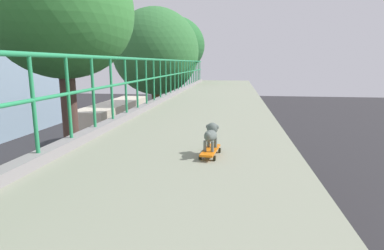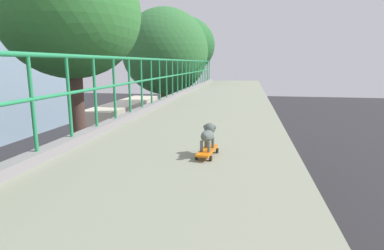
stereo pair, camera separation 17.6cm
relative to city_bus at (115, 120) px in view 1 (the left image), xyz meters
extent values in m
cube|color=gray|center=(8.96, -21.37, 3.22)|extent=(3.00, 35.07, 0.44)
cube|color=gray|center=(7.51, -21.37, 3.50)|extent=(0.20, 33.32, 0.12)
cylinder|color=#279258|center=(7.51, -21.37, 4.62)|extent=(0.06, 33.32, 0.06)
cylinder|color=#279258|center=(7.51, -21.37, 4.14)|extent=(0.04, 33.32, 0.04)
cylinder|color=#279258|center=(7.51, -21.01, 4.09)|extent=(0.04, 0.04, 1.06)
cylinder|color=#279258|center=(7.51, -20.29, 4.09)|extent=(0.04, 0.04, 1.06)
cylinder|color=#279258|center=(7.51, -19.57, 4.09)|extent=(0.04, 0.04, 1.06)
cylinder|color=#279258|center=(7.51, -18.85, 4.09)|extent=(0.04, 0.04, 1.06)
cylinder|color=#279258|center=(7.51, -18.13, 4.09)|extent=(0.04, 0.04, 1.06)
cylinder|color=#279258|center=(7.51, -17.41, 4.09)|extent=(0.04, 0.04, 1.06)
cylinder|color=#279258|center=(7.51, -16.69, 4.09)|extent=(0.04, 0.04, 1.06)
cylinder|color=#279258|center=(7.51, -15.97, 4.09)|extent=(0.04, 0.04, 1.06)
cylinder|color=#279258|center=(7.51, -15.25, 4.09)|extent=(0.04, 0.04, 1.06)
cylinder|color=#279258|center=(7.51, -14.53, 4.09)|extent=(0.04, 0.04, 1.06)
cylinder|color=#279258|center=(7.51, -13.81, 4.09)|extent=(0.04, 0.04, 1.06)
cylinder|color=#279258|center=(7.51, -13.08, 4.09)|extent=(0.04, 0.04, 1.06)
cylinder|color=#279258|center=(7.51, -12.36, 4.09)|extent=(0.04, 0.04, 1.06)
cylinder|color=#279258|center=(7.51, -11.64, 4.09)|extent=(0.04, 0.04, 1.06)
cylinder|color=#279258|center=(7.51, -10.92, 4.09)|extent=(0.04, 0.04, 1.06)
cylinder|color=#279258|center=(7.51, -10.20, 4.09)|extent=(0.04, 0.04, 1.06)
cylinder|color=#279258|center=(7.51, -9.48, 4.09)|extent=(0.04, 0.04, 1.06)
cylinder|color=#279258|center=(7.51, -8.76, 4.09)|extent=(0.04, 0.04, 1.06)
cylinder|color=#279258|center=(7.51, -8.04, 4.09)|extent=(0.04, 0.04, 1.06)
cylinder|color=#279258|center=(7.51, -7.32, 4.09)|extent=(0.04, 0.04, 1.06)
cylinder|color=#279258|center=(7.51, -6.60, 4.09)|extent=(0.04, 0.04, 1.06)
cylinder|color=#279258|center=(7.51, -5.88, 4.09)|extent=(0.04, 0.04, 1.06)
cylinder|color=#279258|center=(7.51, -5.16, 4.09)|extent=(0.04, 0.04, 1.06)
cube|color=beige|center=(0.00, 0.00, -0.08)|extent=(2.38, 10.70, 2.91)
cube|color=black|center=(0.00, 0.00, 0.43)|extent=(2.40, 9.84, 0.70)
cylinder|color=black|center=(1.14, 3.74, -1.33)|extent=(0.28, 0.96, 0.96)
cylinder|color=black|center=(-1.14, 3.74, -1.33)|extent=(0.28, 0.96, 0.96)
cylinder|color=black|center=(1.14, -2.95, -1.33)|extent=(0.28, 0.96, 0.96)
cylinder|color=black|center=(-1.14, -2.95, -1.33)|extent=(0.28, 0.96, 0.96)
cylinder|color=brown|center=(5.10, -16.03, 1.50)|extent=(0.42, 0.42, 6.63)
ellipsoid|color=#39823A|center=(5.10, -16.03, 5.85)|extent=(3.74, 3.74, 3.48)
cylinder|color=brown|center=(5.11, -6.32, 1.00)|extent=(0.58, 0.58, 5.64)
ellipsoid|color=#357539|center=(5.11, -6.32, 5.16)|extent=(4.88, 4.88, 4.85)
cylinder|color=#4C362E|center=(4.75, 0.05, 1.32)|extent=(0.54, 0.54, 6.28)
ellipsoid|color=#2C7035|center=(4.75, 0.05, 5.84)|extent=(5.02, 5.02, 4.41)
cube|color=orange|center=(9.37, -20.47, 3.51)|extent=(0.21, 0.54, 0.02)
cylinder|color=black|center=(9.47, -20.31, 3.47)|extent=(0.03, 0.06, 0.06)
cylinder|color=black|center=(9.30, -20.29, 3.47)|extent=(0.03, 0.06, 0.06)
cylinder|color=black|center=(9.43, -20.65, 3.47)|extent=(0.03, 0.06, 0.06)
cylinder|color=black|center=(9.26, -20.63, 3.47)|extent=(0.03, 0.06, 0.06)
cylinder|color=#59645F|center=(9.42, -20.38, 3.58)|extent=(0.04, 0.04, 0.13)
cylinder|color=#59645F|center=(9.34, -20.37, 3.58)|extent=(0.04, 0.04, 0.13)
cylinder|color=#59645F|center=(9.40, -20.58, 3.58)|extent=(0.04, 0.04, 0.13)
cylinder|color=#59645F|center=(9.31, -20.57, 3.58)|extent=(0.04, 0.04, 0.13)
ellipsoid|color=#59645F|center=(9.37, -20.48, 3.69)|extent=(0.18, 0.29, 0.13)
sphere|color=#59645F|center=(9.38, -20.36, 3.75)|extent=(0.14, 0.14, 0.14)
ellipsoid|color=#5C5D58|center=(9.39, -20.30, 3.74)|extent=(0.06, 0.07, 0.04)
sphere|color=#59645F|center=(9.43, -20.37, 3.77)|extent=(0.06, 0.06, 0.06)
sphere|color=#59645F|center=(9.33, -20.36, 3.77)|extent=(0.06, 0.06, 0.06)
sphere|color=#59645F|center=(9.35, -20.62, 3.73)|extent=(0.07, 0.07, 0.07)
camera|label=1|loc=(9.65, -24.08, 4.53)|focal=29.36mm
camera|label=2|loc=(9.82, -24.06, 4.53)|focal=29.36mm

